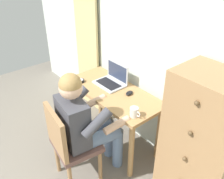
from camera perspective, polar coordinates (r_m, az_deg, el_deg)
name	(u,v)px	position (r m, az deg, el deg)	size (l,w,h in m)	color
wall_back	(152,42)	(2.52, 9.34, 10.80)	(4.80, 0.05, 2.50)	silver
curtain_panel	(86,32)	(3.29, -6.03, 13.11)	(0.47, 0.03, 2.20)	#CCB77A
desk	(113,100)	(2.74, 0.28, -2.41)	(1.16, 0.53, 0.72)	tan
dresser	(201,146)	(2.21, 20.08, -12.20)	(0.58, 0.46, 1.32)	#9E754C
chair	(69,142)	(2.39, -9.94, -12.07)	(0.47, 0.45, 0.88)	brown
person_seated	(85,121)	(2.32, -6.21, -7.24)	(0.58, 0.62, 1.20)	#6B84AD
laptop	(112,80)	(2.78, -0.01, 2.32)	(0.34, 0.25, 0.24)	#B7BABF
computer_mouse	(129,93)	(2.61, 4.05, -0.83)	(0.06, 0.10, 0.03)	black
desk_clock	(81,81)	(2.86, -7.35, 2.03)	(0.09, 0.09, 0.03)	black
coffee_mug	(134,112)	(2.27, 5.22, -5.29)	(0.12, 0.08, 0.09)	silver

